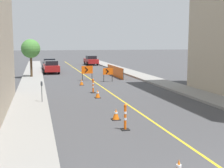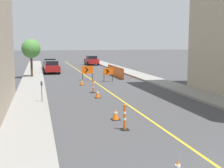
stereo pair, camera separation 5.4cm
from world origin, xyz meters
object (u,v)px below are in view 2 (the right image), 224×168
object	(u,v)px
arrow_barricade_primary	(87,70)
parked_car_curb_far	(91,60)
arrow_barricade_secondary	(108,72)
delineator_post_front	(125,119)
street_tree_left_near	(31,49)
parking_meter_near_curb	(42,87)
traffic_cone_third	(98,94)
parked_car_curb_near	(52,67)
traffic_cone_fourth	(82,82)
traffic_cone_second	(116,114)
traffic_cone_nearest	(178,168)
parked_car_curb_mid	(50,64)
delineator_post_rear	(93,87)

from	to	relation	value
arrow_barricade_primary	parked_car_curb_far	xyz separation A→B (m)	(4.10, 21.74, -0.25)
arrow_barricade_secondary	delineator_post_front	bearing A→B (deg)	-102.66
arrow_barricade_primary	street_tree_left_near	size ratio (longest dim) A/B	0.37
street_tree_left_near	parked_car_curb_far	bearing A→B (deg)	62.19
parking_meter_near_curb	parked_car_curb_far	bearing A→B (deg)	75.22
delineator_post_front	arrow_barricade_primary	world-z (taller)	arrow_barricade_primary
traffic_cone_third	parked_car_curb_near	xyz separation A→B (m)	(-2.34, 18.54, 0.51)
street_tree_left_near	parking_meter_near_curb	bearing A→B (deg)	-86.72
arrow_barricade_primary	arrow_barricade_secondary	xyz separation A→B (m)	(1.82, -1.48, -0.08)
traffic_cone_third	parked_car_curb_far	world-z (taller)	parked_car_curb_far
arrow_barricade_primary	parking_meter_near_curb	distance (m)	12.38
traffic_cone_fourth	arrow_barricade_secondary	bearing A→B (deg)	31.81
delineator_post_front	street_tree_left_near	distance (m)	22.25
arrow_barricade_secondary	parking_meter_near_curb	bearing A→B (deg)	-125.43
traffic_cone_fourth	traffic_cone_second	bearing A→B (deg)	-90.43
traffic_cone_nearest	street_tree_left_near	distance (m)	27.24
traffic_cone_second	traffic_cone_fourth	bearing A→B (deg)	89.57
arrow_barricade_secondary	traffic_cone_third	bearing A→B (deg)	-109.82
traffic_cone_nearest	parked_car_curb_near	size ratio (longest dim) A/B	0.12
parked_car_curb_mid	parked_car_curb_far	size ratio (longest dim) A/B	0.99
delineator_post_rear	parked_car_curb_near	distance (m)	16.47
parking_meter_near_curb	parked_car_curb_near	bearing A→B (deg)	85.79
traffic_cone_fourth	street_tree_left_near	bearing A→B (deg)	123.56
parked_car_curb_near	delineator_post_front	bearing A→B (deg)	-86.90
parked_car_curb_near	parked_car_curb_mid	bearing A→B (deg)	88.87
delineator_post_front	street_tree_left_near	size ratio (longest dim) A/B	0.29
delineator_post_front	traffic_cone_third	bearing A→B (deg)	87.65
delineator_post_rear	parking_meter_near_curb	size ratio (longest dim) A/B	0.84
delineator_post_rear	street_tree_left_near	distance (m)	12.52
traffic_cone_third	street_tree_left_near	size ratio (longest dim) A/B	0.15
traffic_cone_second	parked_car_curb_mid	bearing A→B (deg)	93.89
traffic_cone_second	arrow_barricade_secondary	size ratio (longest dim) A/B	0.41
traffic_cone_third	delineator_post_rear	size ratio (longest dim) A/B	0.54
parked_car_curb_near	street_tree_left_near	bearing A→B (deg)	-116.06
traffic_cone_fourth	parked_car_curb_mid	size ratio (longest dim) A/B	0.13
traffic_cone_second	traffic_cone_third	world-z (taller)	traffic_cone_third
traffic_cone_third	traffic_cone_fourth	xyz separation A→B (m)	(-0.18, 6.76, -0.02)
delineator_post_front	parked_car_curb_far	xyz separation A→B (m)	(5.29, 39.90, 0.30)
traffic_cone_third	delineator_post_front	bearing A→B (deg)	-92.35
arrow_barricade_primary	parked_car_curb_near	world-z (taller)	parked_car_curb_near
parked_car_curb_mid	delineator_post_front	bearing A→B (deg)	-87.43
delineator_post_front	parked_car_curb_near	bearing A→B (deg)	94.30
traffic_cone_fourth	parked_car_curb_mid	distance (m)	17.46
traffic_cone_third	delineator_post_rear	world-z (taller)	delineator_post_rear
delineator_post_rear	traffic_cone_third	bearing A→B (deg)	-91.89
traffic_cone_second	arrow_barricade_secondary	xyz separation A→B (m)	(2.95, 14.80, 0.69)
delineator_post_rear	delineator_post_front	bearing A→B (deg)	-92.25
parked_car_curb_near	parking_meter_near_curb	distance (m)	20.05
delineator_post_rear	parked_car_curb_mid	size ratio (longest dim) A/B	0.25
traffic_cone_third	parking_meter_near_curb	distance (m)	4.16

